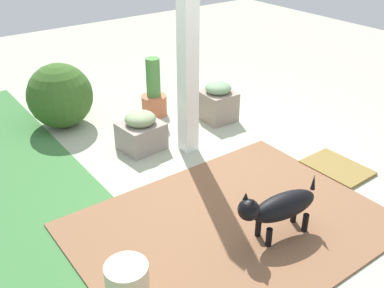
{
  "coord_description": "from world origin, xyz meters",
  "views": [
    {
      "loc": [
        -2.97,
        2.38,
        2.31
      ],
      "look_at": [
        -0.07,
        0.25,
        0.35
      ],
      "focal_mm": 42.35,
      "sensor_mm": 36.0,
      "label": 1
    }
  ],
  "objects_px": {
    "round_shrub": "(60,96)",
    "doormat": "(337,168)",
    "stone_planter_mid": "(141,132)",
    "dog": "(279,207)",
    "porch_pillar": "(188,45)",
    "terracotta_pot_tall": "(154,95)",
    "stone_planter_nearest": "(218,102)"
  },
  "relations": [
    {
      "from": "round_shrub",
      "to": "stone_planter_nearest",
      "type": "bearing_deg",
      "value": -121.53
    },
    {
      "from": "round_shrub",
      "to": "terracotta_pot_tall",
      "type": "distance_m",
      "value": 1.07
    },
    {
      "from": "porch_pillar",
      "to": "terracotta_pot_tall",
      "type": "bearing_deg",
      "value": -10.53
    },
    {
      "from": "doormat",
      "to": "round_shrub",
      "type": "bearing_deg",
      "value": 35.1
    },
    {
      "from": "dog",
      "to": "porch_pillar",
      "type": "bearing_deg",
      "value": -10.04
    },
    {
      "from": "stone_planter_nearest",
      "to": "round_shrub",
      "type": "bearing_deg",
      "value": 58.47
    },
    {
      "from": "stone_planter_nearest",
      "to": "dog",
      "type": "distance_m",
      "value": 2.14
    },
    {
      "from": "stone_planter_nearest",
      "to": "terracotta_pot_tall",
      "type": "distance_m",
      "value": 0.77
    },
    {
      "from": "porch_pillar",
      "to": "round_shrub",
      "type": "height_order",
      "value": "porch_pillar"
    },
    {
      "from": "stone_planter_mid",
      "to": "dog",
      "type": "bearing_deg",
      "value": -176.58
    },
    {
      "from": "round_shrub",
      "to": "doormat",
      "type": "distance_m",
      "value": 3.07
    },
    {
      "from": "stone_planter_nearest",
      "to": "terracotta_pot_tall",
      "type": "xyz_separation_m",
      "value": [
        0.56,
        0.52,
        0.03
      ]
    },
    {
      "from": "terracotta_pot_tall",
      "to": "dog",
      "type": "relative_size",
      "value": 1.0
    },
    {
      "from": "terracotta_pot_tall",
      "to": "dog",
      "type": "distance_m",
      "value": 2.51
    },
    {
      "from": "round_shrub",
      "to": "terracotta_pot_tall",
      "type": "bearing_deg",
      "value": -110.53
    },
    {
      "from": "porch_pillar",
      "to": "terracotta_pot_tall",
      "type": "distance_m",
      "value": 1.29
    },
    {
      "from": "round_shrub",
      "to": "dog",
      "type": "relative_size",
      "value": 1.04
    },
    {
      "from": "porch_pillar",
      "to": "doormat",
      "type": "bearing_deg",
      "value": -141.86
    },
    {
      "from": "porch_pillar",
      "to": "doormat",
      "type": "relative_size",
      "value": 3.69
    },
    {
      "from": "porch_pillar",
      "to": "stone_planter_nearest",
      "type": "xyz_separation_m",
      "value": [
        0.38,
        -0.7,
        -0.89
      ]
    },
    {
      "from": "round_shrub",
      "to": "porch_pillar",
      "type": "bearing_deg",
      "value": -147.84
    },
    {
      "from": "stone_planter_mid",
      "to": "terracotta_pot_tall",
      "type": "xyz_separation_m",
      "value": [
        0.63,
        -0.56,
        0.06
      ]
    },
    {
      "from": "stone_planter_nearest",
      "to": "doormat",
      "type": "height_order",
      "value": "stone_planter_nearest"
    },
    {
      "from": "doormat",
      "to": "porch_pillar",
      "type": "bearing_deg",
      "value": 38.14
    },
    {
      "from": "terracotta_pot_tall",
      "to": "doormat",
      "type": "bearing_deg",
      "value": -160.43
    },
    {
      "from": "doormat",
      "to": "stone_planter_mid",
      "type": "bearing_deg",
      "value": 41.42
    },
    {
      "from": "porch_pillar",
      "to": "stone_planter_nearest",
      "type": "distance_m",
      "value": 1.19
    },
    {
      "from": "stone_planter_mid",
      "to": "round_shrub",
      "type": "height_order",
      "value": "round_shrub"
    },
    {
      "from": "round_shrub",
      "to": "terracotta_pot_tall",
      "type": "height_order",
      "value": "round_shrub"
    },
    {
      "from": "dog",
      "to": "doormat",
      "type": "height_order",
      "value": "dog"
    },
    {
      "from": "stone_planter_mid",
      "to": "terracotta_pot_tall",
      "type": "distance_m",
      "value": 0.85
    },
    {
      "from": "round_shrub",
      "to": "doormat",
      "type": "xyz_separation_m",
      "value": [
        -2.49,
        -1.75,
        -0.35
      ]
    }
  ]
}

